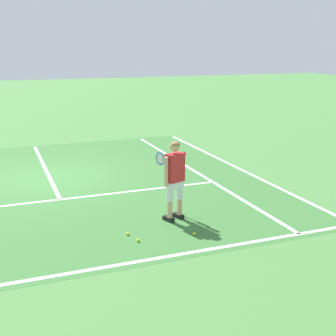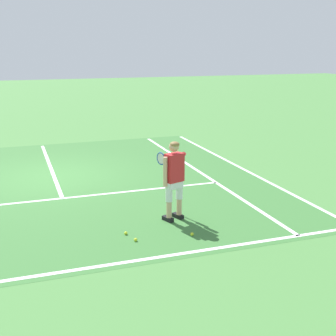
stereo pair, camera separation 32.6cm
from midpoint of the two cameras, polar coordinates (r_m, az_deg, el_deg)
The scene contains 11 objects.
ground_plane at distance 13.46m, azimuth -13.36°, elevation -0.98°, with size 80.00×80.00×0.00m, color #477F3D.
court_inner_surface at distance 12.67m, azimuth -12.96°, elevation -1.94°, with size 10.98×10.63×0.00m, color #387033.
line_baseline at distance 7.93m, azimuth -8.63°, elevation -12.20°, with size 10.98×0.10×0.01m, color white.
line_service at distance 11.45m, azimuth -12.22°, elevation -3.71°, with size 8.23×0.10×0.01m, color white.
line_centre_service at distance 14.51m, azimuth -13.82°, elevation 0.16°, with size 0.10×6.40×0.01m, color white.
line_singles_right at distance 13.68m, azimuth 4.40°, elevation -0.33°, with size 0.10×10.23×0.01m, color white.
line_doubles_right at distance 14.27m, azimuth 9.48°, elevation 0.15°, with size 0.10×10.23×0.01m, color white.
tennis_player at distance 9.57m, azimuth 1.69°, elevation -0.90°, with size 0.58×1.22×1.71m.
tennis_ball_near_feet at distance 9.13m, azimuth -4.24°, elevation -8.10°, with size 0.07×0.07×0.07m, color #CCE02D.
tennis_ball_by_baseline at distance 8.82m, azimuth -2.99°, elevation -8.92°, with size 0.07×0.07×0.07m, color #CCE02D.
tennis_ball_mid_court at distance 9.08m, azimuth 4.05°, elevation -8.22°, with size 0.07×0.07×0.07m, color #CCE02D.
Camera 2 is at (-1.03, -12.97, 3.60)m, focal length 48.96 mm.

